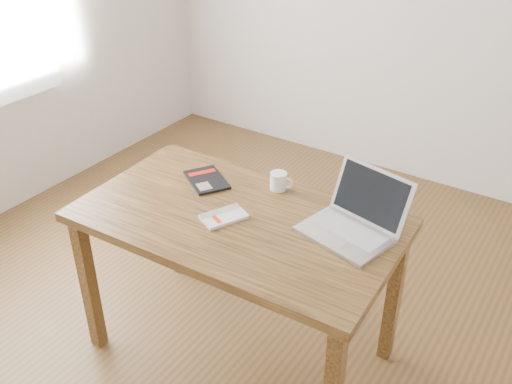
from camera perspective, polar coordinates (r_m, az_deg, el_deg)
The scene contains 6 objects.
room at distance 2.12m, azimuth -1.85°, elevation 12.49°, with size 4.04×4.04×2.70m.
desk at distance 2.37m, azimuth -1.81°, elevation -4.21°, with size 1.34×0.80×0.75m.
white_guidebook at distance 2.31m, azimuth -3.23°, elevation -2.49°, with size 0.18×0.21×0.02m.
black_guidebook at distance 2.57m, azimuth -4.96°, elevation 1.22°, with size 0.27×0.25×0.01m.
laptop at distance 2.24m, azimuth 9.79°, elevation -2.80°, with size 0.40×0.38×0.23m.
coffee_mug at distance 2.48m, azimuth 2.31°, elevation 1.12°, with size 0.11×0.07×0.08m.
Camera 1 is at (1.09, -1.64, 2.03)m, focal length 40.00 mm.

